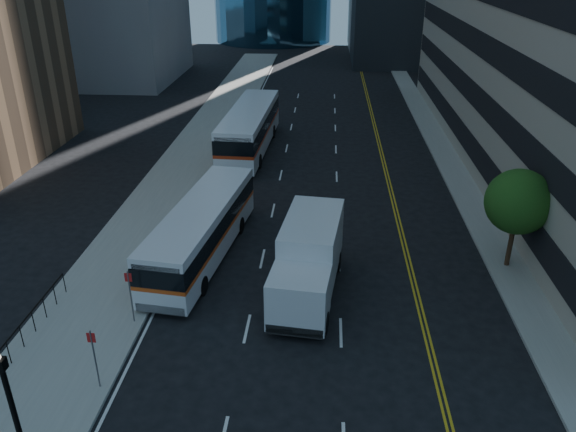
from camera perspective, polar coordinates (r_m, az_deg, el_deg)
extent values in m
plane|color=black|center=(22.76, 4.17, -14.71)|extent=(160.00, 160.00, 0.00)
cube|color=gray|center=(45.95, -9.03, 6.69)|extent=(5.00, 90.00, 0.15)
cube|color=gray|center=(45.81, 15.65, 5.99)|extent=(2.00, 90.00, 0.15)
cylinder|color=#332114|center=(30.23, 21.63, -2.80)|extent=(0.24, 0.24, 2.20)
sphere|color=#1A4012|center=(29.24, 22.38, 1.35)|extent=(3.20, 3.20, 3.20)
cylinder|color=black|center=(18.92, -25.75, -18.71)|extent=(0.16, 0.16, 4.20)
cube|color=black|center=(17.51, -27.19, -13.25)|extent=(0.28, 0.28, 0.36)
cube|color=silver|center=(29.57, -8.63, -2.65)|extent=(3.92, 11.62, 1.04)
cube|color=#CF4713|center=(29.29, -8.71, -1.59)|extent=(3.95, 11.64, 0.21)
cube|color=black|center=(29.06, -8.78, -0.67)|extent=(3.95, 11.64, 0.85)
cube|color=silver|center=(28.75, -8.87, 0.60)|extent=(3.92, 11.62, 0.47)
cylinder|color=black|center=(27.43, -13.15, -6.41)|extent=(0.41, 0.98, 0.95)
cylinder|color=black|center=(26.65, -8.73, -7.01)|extent=(0.41, 0.98, 0.95)
cylinder|color=black|center=(32.63, -8.69, -0.58)|extent=(0.41, 0.98, 0.95)
cylinder|color=black|center=(31.98, -4.92, -0.93)|extent=(0.41, 0.98, 0.95)
cube|color=white|center=(45.18, -3.86, 7.85)|extent=(3.45, 13.30, 1.21)
cube|color=red|center=(44.97, -3.89, 8.72)|extent=(3.47, 13.32, 0.24)
cube|color=black|center=(44.80, -3.91, 9.45)|extent=(3.47, 13.32, 0.99)
cube|color=white|center=(44.58, -3.95, 10.47)|extent=(3.45, 13.30, 0.55)
cylinder|color=black|center=(41.92, -6.56, 5.67)|extent=(0.38, 1.11, 1.10)
cylinder|color=black|center=(41.42, -3.01, 5.56)|extent=(0.38, 1.11, 1.10)
cylinder|color=black|center=(48.85, -4.65, 8.65)|extent=(0.38, 1.11, 1.10)
cylinder|color=black|center=(48.43, -1.58, 8.57)|extent=(0.38, 1.11, 1.10)
cube|color=silver|center=(23.69, 1.12, -8.29)|extent=(2.73, 2.55, 2.17)
cube|color=black|center=(22.65, 0.70, -8.78)|extent=(2.27, 0.33, 1.14)
cube|color=silver|center=(26.43, 2.44, -2.86)|extent=(3.04, 5.22, 2.69)
cube|color=black|center=(26.25, 2.01, -7.00)|extent=(2.67, 7.00, 0.26)
cylinder|color=black|center=(24.27, -1.64, -10.25)|extent=(0.40, 1.02, 0.99)
cylinder|color=black|center=(23.97, 3.70, -10.81)|extent=(0.40, 1.02, 0.99)
cylinder|color=black|center=(28.54, 0.54, -4.27)|extent=(0.40, 1.02, 0.99)
cylinder|color=black|center=(28.28, 5.03, -4.67)|extent=(0.40, 1.02, 0.99)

